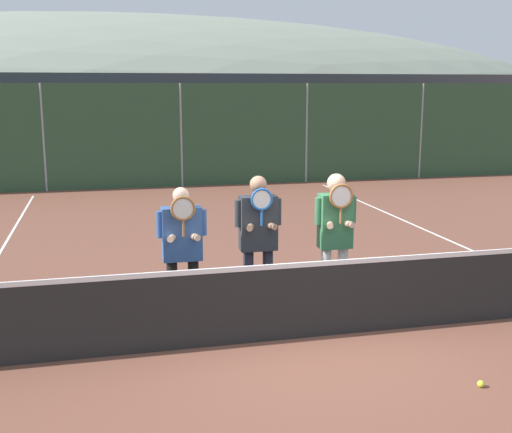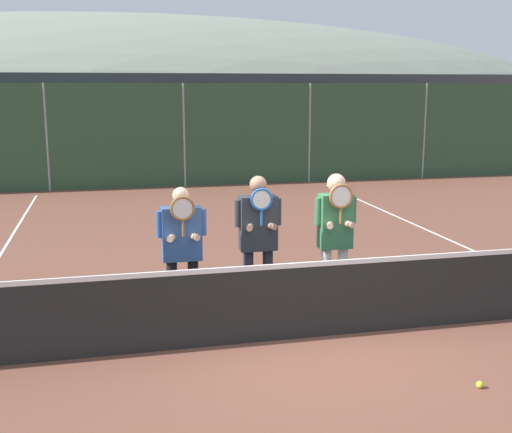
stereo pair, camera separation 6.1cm
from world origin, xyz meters
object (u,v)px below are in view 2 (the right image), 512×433
at_px(car_left_of_center, 103,150).
at_px(player_center_left, 258,234).
at_px(player_center_right, 335,231).
at_px(player_leftmost, 182,245).
at_px(car_center, 253,145).
at_px(tennis_ball_on_court, 480,385).

bearing_deg(car_left_of_center, player_center_left, -81.84).
height_order(player_center_left, player_center_right, player_center_right).
bearing_deg(player_center_left, car_left_of_center, 98.16).
distance_m(player_leftmost, player_center_right, 1.92).
bearing_deg(player_center_right, car_left_of_center, 102.06).
distance_m(player_leftmost, player_center_left, 0.97).
relative_size(car_left_of_center, car_center, 1.04).
distance_m(player_center_right, car_left_of_center, 13.57).
distance_m(player_leftmost, car_center, 13.88).
bearing_deg(player_center_left, tennis_ball_on_court, -56.44).
height_order(player_leftmost, player_center_left, player_center_left).
xyz_separation_m(player_center_right, tennis_ball_on_court, (0.67, -2.29, -1.04)).
bearing_deg(car_left_of_center, player_center_right, -77.94).
bearing_deg(player_leftmost, player_center_right, -1.77).
distance_m(player_center_left, tennis_ball_on_court, 3.10).
xyz_separation_m(player_leftmost, car_center, (3.91, 13.31, -0.08)).
bearing_deg(car_left_of_center, car_center, 1.18).
distance_m(car_left_of_center, car_center, 4.83).
bearing_deg(player_center_left, player_leftmost, -174.24).
bearing_deg(player_leftmost, player_center_left, 5.76).
relative_size(car_left_of_center, tennis_ball_on_court, 65.75).
bearing_deg(car_center, player_center_right, -98.47).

